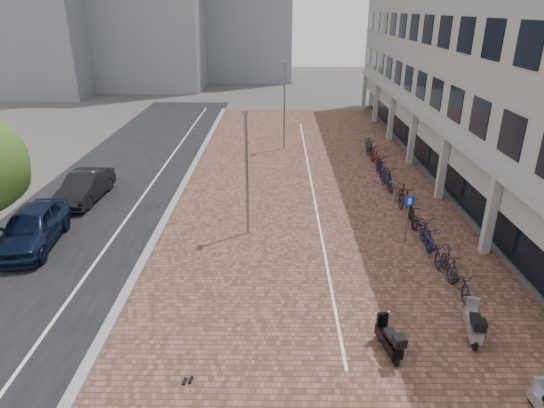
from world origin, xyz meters
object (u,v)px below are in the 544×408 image
Objects in this scene: car_navy at (32,227)px; scooter_front at (474,323)px; scooter_mid at (389,338)px; parking_sign at (408,212)px; car_dark at (85,187)px.

scooter_front is (16.33, -5.87, -0.29)m from car_navy.
car_navy reaches higher than scooter_mid.
scooter_front is 0.76× the size of parking_sign.
parking_sign reaches higher than scooter_front.
parking_sign is (-0.44, 6.46, 0.83)m from scooter_front.
parking_sign is at bearing -3.79° from car_navy.
car_navy is 15.91m from parking_sign.
car_dark is 2.13× the size of parking_sign.
car_dark is at bearing 81.13° from car_navy.
car_navy is at bearing -90.25° from car_dark.
car_navy is 15.12m from scooter_mid.
car_dark is at bearing 146.84° from parking_sign.
scooter_front is at bearing 3.07° from scooter_mid.
scooter_front is 6.53m from parking_sign.
scooter_front is at bearing -31.69° from car_dark.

